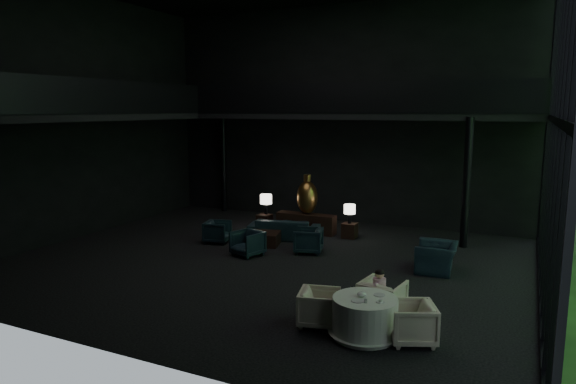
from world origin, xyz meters
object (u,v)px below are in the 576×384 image
at_px(child, 379,283).
at_px(dining_table, 365,319).
at_px(side_table_left, 264,221).
at_px(table_lamp_left, 266,200).
at_px(console, 306,223).
at_px(lounge_armchair_west, 217,231).
at_px(table_lamp_right, 350,210).
at_px(sofa, 284,224).
at_px(lounge_armchair_east, 308,239).
at_px(window_armchair, 437,251).
at_px(bronze_urn, 307,197).
at_px(dining_chair_north, 382,295).
at_px(lounge_armchair_south, 247,242).
at_px(side_table_right, 350,230).
at_px(coffee_table, 265,238).
at_px(dining_chair_west, 319,306).
at_px(dining_chair_east, 412,319).

bearing_deg(child, dining_table, 90.05).
distance_m(side_table_left, table_lamp_left, 0.77).
xyz_separation_m(console, lounge_armchair_west, (-2.03, -2.44, 0.05)).
distance_m(console, table_lamp_left, 1.74).
distance_m(table_lamp_right, child, 6.55).
height_order(console, side_table_left, console).
height_order(sofa, dining_table, sofa).
xyz_separation_m(console, lounge_armchair_east, (1.06, -2.28, 0.10)).
xyz_separation_m(console, sofa, (-0.32, -1.09, 0.17)).
xyz_separation_m(console, window_armchair, (4.81, -2.48, 0.22)).
relative_size(bronze_urn, lounge_armchair_east, 1.57).
xyz_separation_m(side_table_left, table_lamp_right, (3.20, -0.03, 0.70)).
bearing_deg(dining_chair_north, console, -45.92).
bearing_deg(lounge_armchair_south, table_lamp_right, 75.91).
bearing_deg(sofa, console, -119.49).
height_order(bronze_urn, sofa, bronze_urn).
relative_size(sofa, lounge_armchair_south, 3.07).
relative_size(lounge_armchair_east, dining_chair_north, 0.94).
bearing_deg(dining_table, child, 90.05).
distance_m(side_table_right, child, 6.59).
relative_size(lounge_armchair_south, child, 1.45).
bearing_deg(sofa, bronze_urn, -118.41).
bearing_deg(lounge_armchair_west, coffee_table, -88.44).
bearing_deg(lounge_armchair_south, child, -12.44).
distance_m(lounge_armchair_west, dining_chair_north, 7.26).
bearing_deg(sofa, side_table_right, -165.00).
relative_size(table_lamp_left, side_table_right, 1.42).
relative_size(dining_table, child, 2.42).
distance_m(lounge_armchair_west, lounge_armchair_south, 1.83).
distance_m(lounge_armchair_south, window_armchair, 5.30).
relative_size(lounge_armchair_west, lounge_armchair_south, 0.92).
bearing_deg(table_lamp_right, bronze_urn, 173.69).
xyz_separation_m(window_armchair, dining_chair_west, (-1.51, -4.49, -0.15)).
distance_m(console, dining_chair_east, 8.62).
relative_size(console, bronze_urn, 1.54).
bearing_deg(child, dining_chair_north, -121.65).
bearing_deg(side_table_left, window_armchair, -20.67).
relative_size(dining_table, dining_chair_north, 1.51).
distance_m(console, table_lamp_right, 1.72).
bearing_deg(side_table_left, lounge_armchair_south, -70.17).
relative_size(sofa, window_armchair, 2.02).
distance_m(side_table_right, dining_chair_east, 7.73).
height_order(lounge_armchair_east, coffee_table, lounge_armchair_east).
bearing_deg(dining_chair_west, table_lamp_left, 21.12).
distance_m(window_armchair, child, 3.64).
bearing_deg(lounge_armchair_west, window_armchair, -104.00).
bearing_deg(side_table_right, lounge_armchair_south, -121.84).
relative_size(sofa, dining_chair_east, 2.92).
bearing_deg(table_lamp_left, lounge_armchair_east, -41.52).
height_order(console, dining_chair_north, dining_chair_north).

